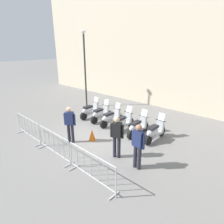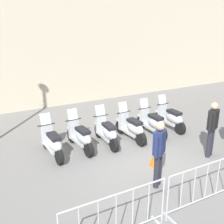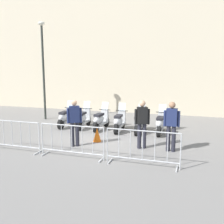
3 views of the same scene
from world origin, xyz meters
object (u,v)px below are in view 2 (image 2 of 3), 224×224
Objects in this scene: motorcycle_3 at (132,128)px; motorcycle_5 at (171,118)px; officer_near_row_end at (212,126)px; traffic_cone at (155,157)px; barrier_segment_1 at (206,185)px; motorcycle_0 at (53,143)px; officer_by_barriers at (159,150)px; motorcycle_1 at (81,137)px; barrier_segment_0 at (116,219)px; motorcycle_4 at (153,123)px; motorcycle_2 at (107,132)px.

motorcycle_3 is 1.85m from motorcycle_5.
officer_near_row_end is 1.99m from traffic_cone.
barrier_segment_1 is at bearing -102.65° from motorcycle_3.
motorcycle_3 reaches higher than barrier_segment_1.
motorcycle_0 is at bearing 135.36° from traffic_cone.
officer_near_row_end is 2.44m from officer_by_barriers.
motorcycle_1 is 4.03m from barrier_segment_0.
motorcycle_5 is at bearing 53.90° from barrier_segment_1.
motorcycle_3 and motorcycle_4 have the same top height.
barrier_segment_0 is 1.27× the size of officer_near_row_end.
motorcycle_5 is at bearing -4.27° from motorcycle_2.
motorcycle_2 reaches higher than barrier_segment_1.
traffic_cone is at bearing 33.60° from barrier_segment_0.
officer_near_row_end is at bearing -104.94° from motorcycle_5.
officer_by_barriers reaches higher than motorcycle_0.
motorcycle_1 reaches higher than barrier_segment_0.
officer_by_barriers is (1.94, 0.95, 0.45)m from barrier_segment_0.
barrier_segment_0 is at bearing -145.15° from motorcycle_5.
motorcycle_1 is (0.92, -0.07, 0.00)m from motorcycle_0.
motorcycle_2 is 0.99× the size of officer_by_barriers.
motorcycle_3 is 1.00× the size of motorcycle_4.
motorcycle_2 is 2.77m from officer_by_barriers.
motorcycle_0 is 0.93m from motorcycle_1.
officer_near_row_end is at bearing 34.81° from barrier_segment_1.
motorcycle_5 is (3.67, -0.36, 0.00)m from motorcycle_1.
motorcycle_0 is at bearing 173.03° from motorcycle_2.
motorcycle_4 is 2.29m from traffic_cone.
barrier_segment_1 is (-0.84, -3.74, 0.07)m from motorcycle_3.
motorcycle_5 reaches higher than barrier_segment_1.
barrier_segment_0 is 3.99× the size of traffic_cone.
barrier_segment_1 is at bearing -76.29° from motorcycle_1.
officer_near_row_end reaches higher than barrier_segment_1.
motorcycle_0 is 1.00× the size of motorcycle_2.
motorcycle_1 is at bearing 139.93° from officer_near_row_end.
officer_near_row_end is at bearing -15.02° from traffic_cone.
barrier_segment_0 is at bearing -95.42° from motorcycle_0.
motorcycle_2 is 1.00× the size of motorcycle_4.
motorcycle_5 is at bearing 0.03° from motorcycle_4.
motorcycle_0 is at bearing 175.63° from motorcycle_1.
barrier_segment_0 is (-0.37, -3.89, 0.07)m from motorcycle_0.
officer_near_row_end is (0.33, -2.23, 0.53)m from motorcycle_4.
barrier_segment_0 is (-4.04, -3.46, 0.07)m from motorcycle_4.
motorcycle_0 and motorcycle_3 have the same top height.
motorcycle_4 is at bearing -7.47° from motorcycle_1.
barrier_segment_0 is at bearing -153.86° from officer_by_barriers.
officer_by_barriers reaches higher than barrier_segment_1.
motorcycle_0 and motorcycle_2 have the same top height.
barrier_segment_0 is 1.27× the size of officer_by_barriers.
officer_near_row_end is at bearing -33.61° from motorcycle_0.
officer_near_row_end reaches higher than motorcycle_5.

